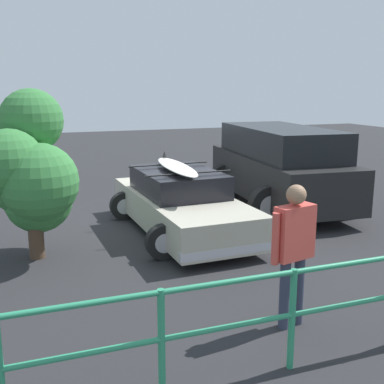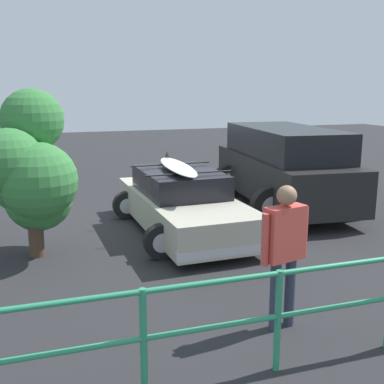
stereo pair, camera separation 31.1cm
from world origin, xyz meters
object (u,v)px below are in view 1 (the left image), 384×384
(suv_car, at_px, (279,166))
(person_bystander, at_px, (294,243))
(bush_near_left, at_px, (30,173))
(sedan_car, at_px, (181,203))

(suv_car, bearing_deg, person_bystander, 61.12)
(bush_near_left, bearing_deg, sedan_car, -169.28)
(person_bystander, bearing_deg, suv_car, -118.88)
(sedan_car, relative_size, suv_car, 0.87)
(person_bystander, bearing_deg, bush_near_left, -52.24)
(suv_car, xyz_separation_m, bush_near_left, (5.77, 1.69, 0.48))
(suv_car, height_order, bush_near_left, bush_near_left)
(suv_car, bearing_deg, sedan_car, 21.58)
(person_bystander, height_order, bush_near_left, bush_near_left)
(suv_car, height_order, person_bystander, suv_car)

